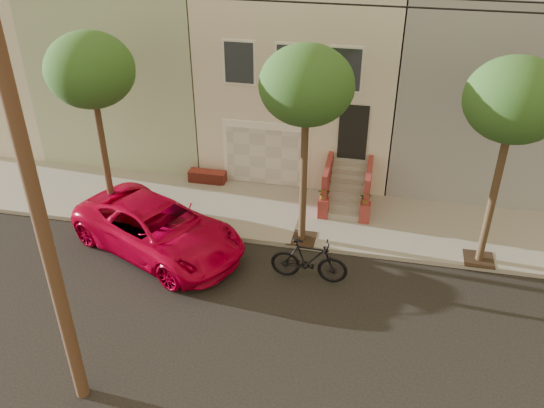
# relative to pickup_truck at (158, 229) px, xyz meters

# --- Properties ---
(ground) EXTENTS (90.00, 90.00, 0.00)m
(ground) POSITION_rel_pickup_truck_xyz_m (3.32, -2.57, -0.80)
(ground) COLOR black
(ground) RESTS_ON ground
(sidewalk) EXTENTS (40.00, 3.70, 0.15)m
(sidewalk) POSITION_rel_pickup_truck_xyz_m (3.32, 2.78, -0.73)
(sidewalk) COLOR gray
(sidewalk) RESTS_ON ground
(house_row) EXTENTS (33.10, 11.70, 7.00)m
(house_row) POSITION_rel_pickup_truck_xyz_m (3.32, 8.62, 2.84)
(house_row) COLOR #BAB39F
(house_row) RESTS_ON sidewalk
(tree_left) EXTENTS (2.70, 2.57, 6.30)m
(tree_left) POSITION_rel_pickup_truck_xyz_m (-2.18, 1.33, 4.45)
(tree_left) COLOR #2D2116
(tree_left) RESTS_ON sidewalk
(tree_mid) EXTENTS (2.70, 2.57, 6.30)m
(tree_mid) POSITION_rel_pickup_truck_xyz_m (4.32, 1.33, 4.45)
(tree_mid) COLOR #2D2116
(tree_mid) RESTS_ON sidewalk
(tree_right) EXTENTS (2.70, 2.57, 6.30)m
(tree_right) POSITION_rel_pickup_truck_xyz_m (9.82, 1.33, 4.45)
(tree_right) COLOR #2D2116
(tree_right) RESTS_ON sidewalk
(pickup_truck) EXTENTS (6.37, 4.84, 1.61)m
(pickup_truck) POSITION_rel_pickup_truck_xyz_m (0.00, 0.00, 0.00)
(pickup_truck) COLOR #B80028
(pickup_truck) RESTS_ON ground
(motorcycle) EXTENTS (2.29, 0.70, 1.37)m
(motorcycle) POSITION_rel_pickup_truck_xyz_m (4.82, -0.49, -0.12)
(motorcycle) COLOR black
(motorcycle) RESTS_ON ground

